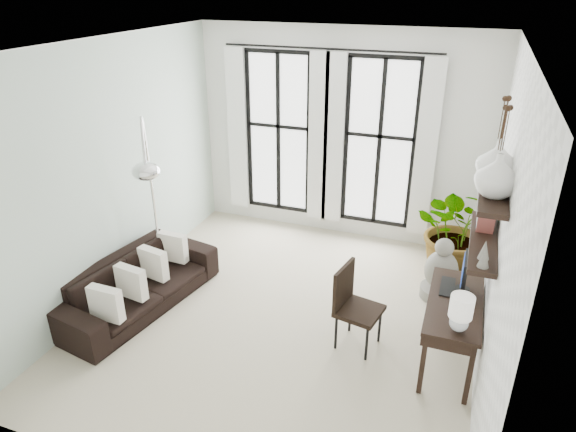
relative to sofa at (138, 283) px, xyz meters
The scene contains 16 objects.
floor 1.87m from the sofa, 12.47° to the left, with size 5.00×5.00×0.00m, color #BEB597.
ceiling 3.42m from the sofa, 12.47° to the left, with size 5.00×5.00×0.00m, color white.
wall_left 1.41m from the sofa, 138.51° to the left, with size 5.00×5.00×0.00m, color #B2C6B7.
wall_right 4.27m from the sofa, ahead, with size 5.00×5.00×0.00m, color white.
wall_back 3.64m from the sofa, 58.15° to the left, with size 4.50×4.50×0.00m, color white.
windows 3.48m from the sofa, 60.49° to the left, with size 3.26×0.13×2.65m.
wall_shelves 4.17m from the sofa, ahead, with size 0.25×1.30×0.60m.
sofa is the anchor object (origin of this frame).
throw_pillows 0.21m from the sofa, ahead, with size 0.40×1.52×0.40m.
plant 4.30m from the sofa, 30.52° to the left, with size 1.23×1.07×1.37m, color #2D7228.
desk 3.77m from the sofa, ahead, with size 0.55×1.29×1.16m.
desk_chair 2.71m from the sofa, ahead, with size 0.54×0.54×0.97m.
arc_lamp 1.53m from the sofa, 73.56° to the left, with size 0.74×0.96×2.38m.
buddha 3.85m from the sofa, 23.00° to the left, with size 0.47×0.47×0.85m.
vase_a 4.37m from the sofa, ahead, with size 0.37×0.37×0.38m, color white.
vase_b 4.39m from the sofa, ahead, with size 0.37×0.37×0.38m, color white.
Camera 1 is at (1.84, -4.86, 3.82)m, focal length 32.00 mm.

